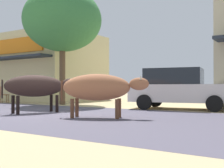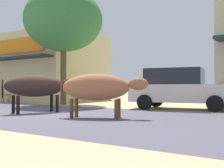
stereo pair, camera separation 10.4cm
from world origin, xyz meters
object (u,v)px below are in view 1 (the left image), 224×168
roadside_tree (62,20)px  cafe_chair_near_tree (3,94)px  cow_near_brown (37,86)px  parked_hatchback_car (179,88)px  cow_far_dark (98,88)px

roadside_tree → cafe_chair_near_tree: (-4.11, -0.49, -3.79)m
cow_near_brown → parked_hatchback_car: bearing=50.3°
cafe_chair_near_tree → cow_far_dark: bearing=-21.2°
cow_near_brown → cafe_chair_near_tree: (-6.60, 3.45, -0.41)m
cow_near_brown → cow_far_dark: size_ratio=1.08×
cow_near_brown → cafe_chair_near_tree: cow_near_brown is taller
roadside_tree → cow_far_dark: bearing=-38.3°
parked_hatchback_car → cow_near_brown: parked_hatchback_car is taller
parked_hatchback_car → roadside_tree: bearing=-176.8°
cafe_chair_near_tree → roadside_tree: bearing=6.8°
parked_hatchback_car → cafe_chair_near_tree: bearing=-175.3°
roadside_tree → cow_near_brown: 5.76m
cow_far_dark → cafe_chair_near_tree: size_ratio=2.73×
cow_near_brown → cafe_chair_near_tree: bearing=152.4°
roadside_tree → cow_near_brown: size_ratio=2.20×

